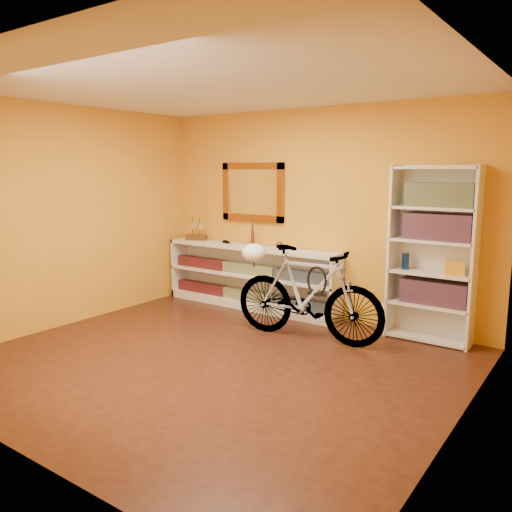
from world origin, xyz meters
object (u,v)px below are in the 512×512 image
Objects in this scene: bookcase at (432,255)px; helmet at (254,253)px; console_unit at (250,277)px; bicycle at (308,294)px.

helmet is at bearing -155.63° from bookcase.
bookcase is (2.38, 0.03, 0.52)m from console_unit.
bookcase is 1.39m from bicycle.
bicycle is 6.14× the size of helmet.
bicycle is (-1.09, -0.73, -0.43)m from bookcase.
helmet is (0.61, -0.78, 0.49)m from console_unit.
bicycle is at bearing -28.93° from console_unit.
bookcase is 1.08× the size of bicycle.
console_unit is 1.47× the size of bicycle.
bicycle is at bearing 5.59° from helmet.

